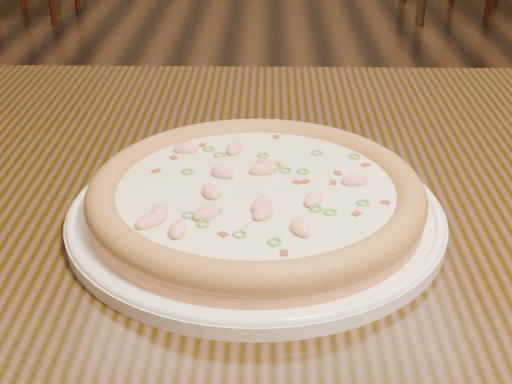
{
  "coord_description": "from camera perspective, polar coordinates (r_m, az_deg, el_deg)",
  "views": [
    {
      "loc": [
        -0.03,
        -1.2,
        1.07
      ],
      "look_at": [
        -0.04,
        -0.64,
        0.78
      ],
      "focal_mm": 50.0,
      "sensor_mm": 36.0,
      "label": 1
    }
  ],
  "objects": [
    {
      "name": "ground",
      "position": [
        1.61,
        2.05,
        -14.09
      ],
      "size": [
        9.0,
        9.0,
        0.0
      ],
      "primitive_type": "plane",
      "color": "black"
    },
    {
      "name": "hero_table",
      "position": [
        0.75,
        9.41,
        -7.08
      ],
      "size": [
        1.2,
        0.8,
        0.75
      ],
      "color": "black",
      "rests_on": "ground"
    },
    {
      "name": "plate",
      "position": [
        0.64,
        0.0,
        -1.69
      ],
      "size": [
        0.33,
        0.33,
        0.02
      ],
      "color": "white",
      "rests_on": "hero_table"
    },
    {
      "name": "pizza",
      "position": [
        0.63,
        -0.02,
        -0.24
      ],
      "size": [
        0.3,
        0.3,
        0.03
      ],
      "color": "#C18648",
      "rests_on": "plate"
    }
  ]
}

